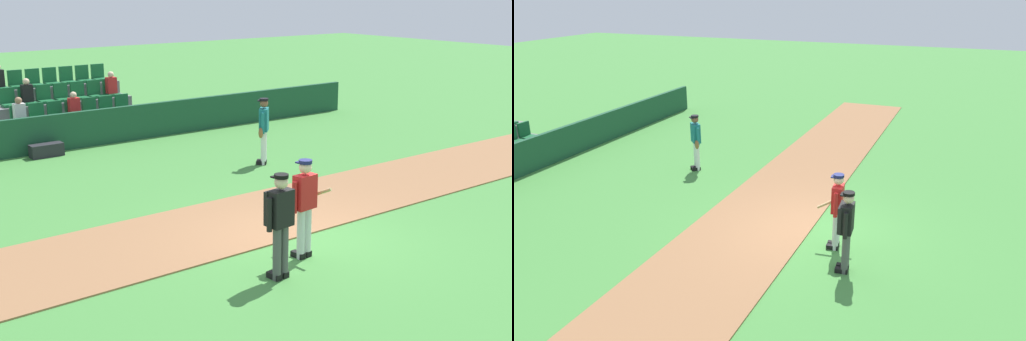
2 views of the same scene
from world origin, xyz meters
TOP-DOWN VIEW (x-y plane):
  - ground_plane at (0.00, 0.00)m, footprint 80.00×80.00m
  - infield_dirt_path at (0.00, 1.58)m, footprint 28.00×2.78m
  - batter_red_jersey at (-0.49, -0.58)m, footprint 0.71×0.76m
  - umpire_home_plate at (-1.38, -1.00)m, footprint 0.59×0.33m
  - runner_teal_jersey at (2.83, 4.87)m, footprint 0.56×0.50m

SIDE VIEW (x-z plane):
  - ground_plane at x=0.00m, z-range 0.00..0.00m
  - infield_dirt_path at x=0.00m, z-range 0.00..0.03m
  - runner_teal_jersey at x=2.83m, z-range 0.08..1.84m
  - batter_red_jersey at x=-0.49m, z-range 0.09..1.85m
  - umpire_home_plate at x=-1.38m, z-range 0.12..1.88m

